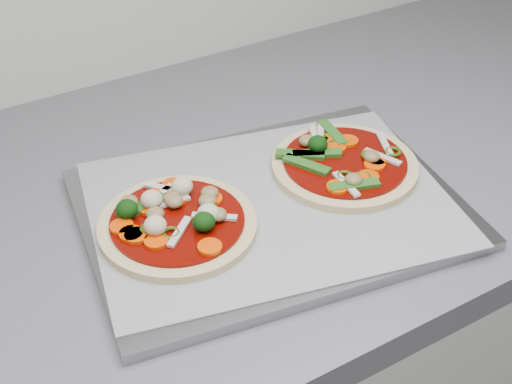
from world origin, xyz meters
TOP-DOWN VIEW (x-y plane):
  - baking_tray at (0.29, 1.22)m, footprint 0.45×0.36m
  - parchment at (0.29, 1.22)m, footprint 0.44×0.36m
  - pizza_left at (0.18, 1.23)m, footprint 0.19×0.19m
  - pizza_right at (0.40, 1.23)m, footprint 0.22×0.22m

SIDE VIEW (x-z plane):
  - baking_tray at x=0.29m, z-range 0.90..0.91m
  - parchment at x=0.29m, z-range 0.91..0.92m
  - pizza_right at x=0.40m, z-range 0.91..0.94m
  - pizza_left at x=0.18m, z-range 0.91..0.94m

